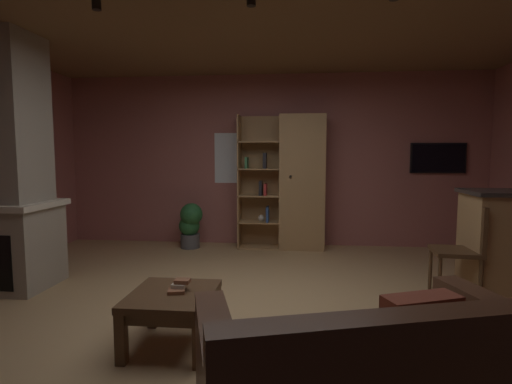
{
  "coord_description": "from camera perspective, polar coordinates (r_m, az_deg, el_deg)",
  "views": [
    {
      "loc": [
        0.37,
        -3.3,
        1.4
      ],
      "look_at": [
        0.0,
        0.4,
        1.05
      ],
      "focal_mm": 27.86,
      "sensor_mm": 36.0,
      "label": 1
    }
  ],
  "objects": [
    {
      "name": "table_book_1",
      "position": [
        3.06,
        -10.88,
        -12.96
      ],
      "size": [
        0.11,
        0.11,
        0.03
      ],
      "primitive_type": "cube",
      "rotation": [
        0.0,
        0.0,
        -0.07
      ],
      "color": "beige",
      "rests_on": "coffee_table"
    },
    {
      "name": "wall_mounted_tv",
      "position": [
        6.46,
        24.67,
        4.46
      ],
      "size": [
        0.79,
        0.06,
        0.44
      ],
      "color": "black"
    },
    {
      "name": "window_pane_back",
      "position": [
        6.22,
        -3.22,
        4.88
      ],
      "size": [
        0.6,
        0.01,
        0.78
      ],
      "primitive_type": "cube",
      "color": "white"
    },
    {
      "name": "track_light_spot_2",
      "position": [
        3.28,
        -0.69,
        25.88
      ],
      "size": [
        0.07,
        0.07,
        0.09
      ],
      "primitive_type": "cylinder",
      "color": "black"
    },
    {
      "name": "potted_floor_plant",
      "position": [
        6.05,
        -9.4,
        -4.53
      ],
      "size": [
        0.37,
        0.36,
        0.68
      ],
      "color": "#4C4C51",
      "rests_on": "ground"
    },
    {
      "name": "stone_fireplace",
      "position": [
        4.89,
        -32.68,
        1.97
      ],
      "size": [
        1.01,
        0.79,
        2.62
      ],
      "color": "gray",
      "rests_on": "ground"
    },
    {
      "name": "track_light_spot_1",
      "position": [
        3.57,
        -21.93,
        23.77
      ],
      "size": [
        0.07,
        0.07,
        0.09
      ],
      "primitive_type": "cylinder",
      "color": "black"
    },
    {
      "name": "wall_back",
      "position": [
        6.19,
        2.29,
        4.53
      ],
      "size": [
        6.55,
        0.06,
        2.62
      ],
      "primitive_type": "cube",
      "color": "#9E5B56",
      "rests_on": "ground"
    },
    {
      "name": "bookshelf_cabinet",
      "position": [
        5.92,
        5.76,
        1.3
      ],
      "size": [
        1.28,
        0.41,
        1.98
      ],
      "color": "#A87F51",
      "rests_on": "ground"
    },
    {
      "name": "table_book_2",
      "position": [
        3.04,
        -10.51,
        -12.47
      ],
      "size": [
        0.11,
        0.08,
        0.03
      ],
      "primitive_type": "cube",
      "rotation": [
        0.0,
        0.0,
        0.0
      ],
      "color": "brown",
      "rests_on": "coffee_table"
    },
    {
      "name": "ceiling",
      "position": [
        3.54,
        -0.72,
        25.65
      ],
      "size": [
        6.43,
        5.69,
        0.02
      ],
      "primitive_type": "cube",
      "color": "brown"
    },
    {
      "name": "dining_chair",
      "position": [
        4.38,
        27.78,
        -6.73
      ],
      "size": [
        0.46,
        0.46,
        0.92
      ],
      "color": "#4C331E",
      "rests_on": "ground"
    },
    {
      "name": "table_book_0",
      "position": [
        3.01,
        -11.35,
        -13.82
      ],
      "size": [
        0.14,
        0.12,
        0.03
      ],
      "primitive_type": "cube",
      "rotation": [
        0.0,
        0.0,
        0.22
      ],
      "color": "brown",
      "rests_on": "coffee_table"
    },
    {
      "name": "floor",
      "position": [
        3.61,
        -0.66,
        -17.61
      ],
      "size": [
        6.43,
        5.69,
        0.02
      ],
      "primitive_type": "cube",
      "color": "tan",
      "rests_on": "ground"
    },
    {
      "name": "coffee_table",
      "position": [
        3.07,
        -11.88,
        -15.37
      ],
      "size": [
        0.61,
        0.66,
        0.4
      ],
      "color": "#4C331E",
      "rests_on": "ground"
    }
  ]
}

